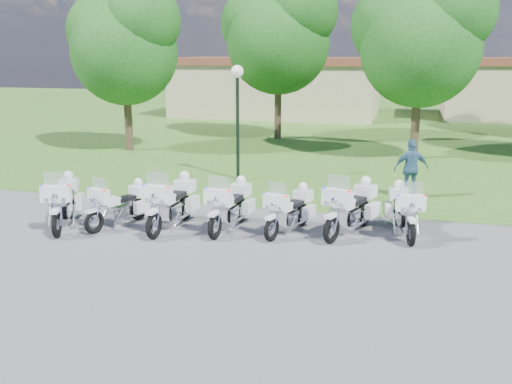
% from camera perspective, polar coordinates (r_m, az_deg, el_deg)
% --- Properties ---
extents(ground, '(100.00, 100.00, 0.00)m').
position_cam_1_polar(ground, '(13.82, 0.69, -5.11)').
color(ground, '#5A5A60').
rests_on(ground, ground).
extents(grass_lawn, '(100.00, 48.00, 0.01)m').
position_cam_1_polar(grass_lawn, '(40.05, 10.31, 7.20)').
color(grass_lawn, '#2A5D1D').
rests_on(grass_lawn, ground).
extents(motorcycle_0, '(1.35, 2.29, 1.62)m').
position_cam_1_polar(motorcycle_0, '(15.80, -18.66, -0.85)').
color(motorcycle_0, black).
rests_on(motorcycle_0, ground).
extents(motorcycle_1, '(1.17, 2.02, 1.42)m').
position_cam_1_polar(motorcycle_1, '(15.46, -13.41, -1.13)').
color(motorcycle_1, black).
rests_on(motorcycle_1, ground).
extents(motorcycle_2, '(0.89, 2.47, 1.66)m').
position_cam_1_polar(motorcycle_2, '(15.00, -8.36, -0.96)').
color(motorcycle_2, black).
rests_on(motorcycle_2, ground).
extents(motorcycle_3, '(0.91, 2.30, 1.55)m').
position_cam_1_polar(motorcycle_3, '(14.76, -2.56, -1.25)').
color(motorcycle_3, black).
rests_on(motorcycle_3, ground).
extents(motorcycle_4, '(1.13, 2.06, 1.44)m').
position_cam_1_polar(motorcycle_4, '(14.50, 3.44, -1.73)').
color(motorcycle_4, black).
rests_on(motorcycle_4, ground).
extents(motorcycle_5, '(1.36, 2.33, 1.65)m').
position_cam_1_polar(motorcycle_5, '(14.57, 9.54, -1.47)').
color(motorcycle_5, black).
rests_on(motorcycle_5, ground).
extents(motorcycle_6, '(1.05, 2.24, 1.52)m').
position_cam_1_polar(motorcycle_6, '(14.79, 14.53, -1.71)').
color(motorcycle_6, black).
rests_on(motorcycle_6, ground).
extents(lamp_post, '(0.44, 0.44, 4.05)m').
position_cam_1_polar(lamp_post, '(20.24, -1.87, 9.81)').
color(lamp_post, black).
rests_on(lamp_post, ground).
extents(tree_0, '(5.61, 4.79, 7.48)m').
position_cam_1_polar(tree_0, '(27.11, -13.10, 14.47)').
color(tree_0, '#38281C').
rests_on(tree_0, ground).
extents(tree_1, '(6.16, 5.26, 8.21)m').
position_cam_1_polar(tree_1, '(30.19, 2.20, 15.64)').
color(tree_1, '#38281C').
rests_on(tree_1, ground).
extents(tree_2, '(5.82, 4.97, 7.76)m').
position_cam_1_polar(tree_2, '(25.31, 16.09, 14.79)').
color(tree_2, '#38281C').
rests_on(tree_2, ground).
extents(building_west, '(14.56, 8.32, 4.10)m').
position_cam_1_polar(building_west, '(41.77, 2.19, 10.52)').
color(building_west, tan).
rests_on(building_west, ground).
extents(bystander_c, '(1.17, 0.74, 1.86)m').
position_cam_1_polar(bystander_c, '(18.46, 15.26, 2.24)').
color(bystander_c, '#39658A').
rests_on(bystander_c, ground).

